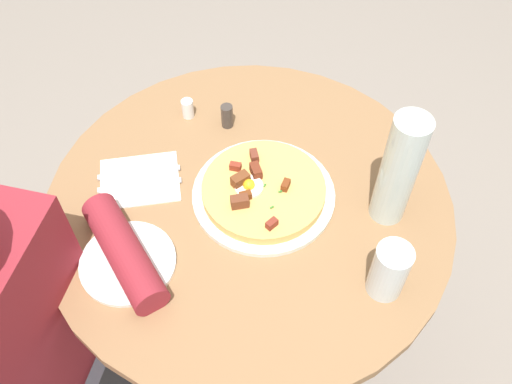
# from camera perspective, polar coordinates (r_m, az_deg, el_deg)

# --- Properties ---
(ground_plane) EXTENTS (6.00, 6.00, 0.00)m
(ground_plane) POSITION_cam_1_polar(r_m,az_deg,el_deg) (1.84, -0.52, -14.48)
(ground_plane) COLOR gray
(dining_table) EXTENTS (0.87, 0.87, 0.73)m
(dining_table) POSITION_cam_1_polar(r_m,az_deg,el_deg) (1.34, -0.69, -5.17)
(dining_table) COLOR olive
(dining_table) RESTS_ON ground_plane
(person_seated) EXTENTS (0.51, 0.45, 1.14)m
(person_seated) POSITION_cam_1_polar(r_m,az_deg,el_deg) (1.35, -22.20, -16.68)
(person_seated) COLOR #2D2D33
(person_seated) RESTS_ON ground_plane
(pizza_plate) EXTENTS (0.30, 0.30, 0.01)m
(pizza_plate) POSITION_cam_1_polar(r_m,az_deg,el_deg) (1.20, 0.77, -0.26)
(pizza_plate) COLOR silver
(pizza_plate) RESTS_ON dining_table
(breakfast_pizza) EXTENTS (0.26, 0.26, 0.05)m
(breakfast_pizza) POSITION_cam_1_polar(r_m,az_deg,el_deg) (1.18, 0.67, 0.28)
(breakfast_pizza) COLOR #DBAB57
(breakfast_pizza) RESTS_ON pizza_plate
(bread_plate) EXTENTS (0.19, 0.19, 0.01)m
(bread_plate) POSITION_cam_1_polar(r_m,az_deg,el_deg) (1.13, -12.89, -7.00)
(bread_plate) COLOR white
(bread_plate) RESTS_ON dining_table
(napkin) EXTENTS (0.19, 0.21, 0.00)m
(napkin) POSITION_cam_1_polar(r_m,az_deg,el_deg) (1.25, -11.74, 1.19)
(napkin) COLOR white
(napkin) RESTS_ON dining_table
(fork) EXTENTS (0.08, 0.17, 0.00)m
(fork) POSITION_cam_1_polar(r_m,az_deg,el_deg) (1.26, -11.80, 1.95)
(fork) COLOR silver
(fork) RESTS_ON napkin
(knife) EXTENTS (0.08, 0.17, 0.00)m
(knife) POSITION_cam_1_polar(r_m,az_deg,el_deg) (1.24, -11.74, 0.68)
(knife) COLOR silver
(knife) RESTS_ON napkin
(water_glass) EXTENTS (0.07, 0.07, 0.13)m
(water_glass) POSITION_cam_1_polar(r_m,az_deg,el_deg) (1.06, 13.39, -7.79)
(water_glass) COLOR silver
(water_glass) RESTS_ON dining_table
(water_bottle) EXTENTS (0.07, 0.07, 0.27)m
(water_bottle) POSITION_cam_1_polar(r_m,az_deg,el_deg) (1.10, 14.30, 2.09)
(water_bottle) COLOR silver
(water_bottle) RESTS_ON dining_table
(salt_shaker) EXTENTS (0.03, 0.03, 0.05)m
(salt_shaker) POSITION_cam_1_polar(r_m,az_deg,el_deg) (1.35, -6.96, 8.43)
(salt_shaker) COLOR white
(salt_shaker) RESTS_ON dining_table
(pepper_shaker) EXTENTS (0.03, 0.03, 0.06)m
(pepper_shaker) POSITION_cam_1_polar(r_m,az_deg,el_deg) (1.32, -2.96, 7.73)
(pepper_shaker) COLOR #3F3833
(pepper_shaker) RESTS_ON dining_table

